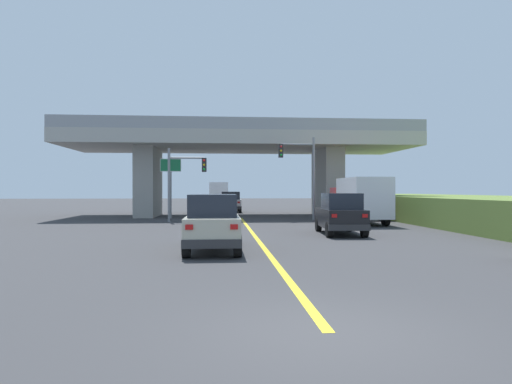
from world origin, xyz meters
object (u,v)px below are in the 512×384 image
highway_sign (171,173)px  semi_truck_distant (219,194)px  box_truck (360,200)px  suv_crossing (340,214)px  traffic_signal_nearside (302,167)px  traffic_signal_farside (182,175)px  suv_lead (213,222)px  sedan_oncoming (230,202)px

highway_sign → semi_truck_distant: bearing=81.2°
highway_sign → box_truck: bearing=-27.0°
suv_crossing → traffic_signal_nearside: bearing=93.3°
highway_sign → suv_crossing: bearing=-54.0°
traffic_signal_farside → highway_sign: size_ratio=1.06×
suv_lead → sedan_oncoming: bearing=87.4°
sedan_oncoming → traffic_signal_nearside: bearing=-68.5°
highway_sign → sedan_oncoming: bearing=63.2°
box_truck → sedan_oncoming: (-7.96, 16.04, -0.55)m
box_truck → traffic_signal_farside: size_ratio=1.29×
suv_lead → suv_crossing: 8.14m
box_truck → semi_truck_distant: bearing=107.0°
box_truck → semi_truck_distant: (-9.14, 29.92, 0.08)m
traffic_signal_farside → suv_lead: bearing=-81.2°
suv_crossing → highway_sign: bearing=129.7°
traffic_signal_nearside → highway_sign: (-9.70, 2.89, -0.35)m
sedan_oncoming → highway_sign: (-4.81, -9.52, 2.47)m
sedan_oncoming → traffic_signal_farside: traffic_signal_farside is taller
sedan_oncoming → highway_sign: 10.95m
suv_lead → box_truck: (9.26, 12.09, 0.55)m
suv_crossing → sedan_oncoming: 23.29m
suv_crossing → highway_sign: size_ratio=0.93×
semi_truck_distant → highway_sign: bearing=-98.8°
suv_crossing → traffic_signal_farside: (-8.44, 9.46, 2.17)m
suv_crossing → semi_truck_distant: bearing=103.0°
semi_truck_distant → suv_lead: bearing=-90.2°
suv_lead → suv_crossing: size_ratio=1.10×
sedan_oncoming → traffic_signal_nearside: (4.89, -12.41, 2.82)m
suv_lead → semi_truck_distant: (0.12, 42.01, 0.63)m
suv_lead → box_truck: 15.24m
highway_sign → traffic_signal_farside: bearing=-72.5°
traffic_signal_nearside → traffic_signal_farside: (-8.50, -0.91, -0.65)m
traffic_signal_farside → highway_sign: (-1.20, 3.80, 0.30)m
box_truck → semi_truck_distant: semi_truck_distant is taller
suv_crossing → highway_sign: highway_sign is taller
traffic_signal_nearside → traffic_signal_farside: size_ratio=1.19×
box_truck → semi_truck_distant: size_ratio=0.94×
suv_crossing → box_truck: (3.13, 6.74, 0.55)m
traffic_signal_nearside → semi_truck_distant: 27.07m
suv_crossing → highway_sign: (-9.64, 13.26, 2.48)m
sedan_oncoming → semi_truck_distant: bearing=94.9°
box_truck → highway_sign: bearing=153.0°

